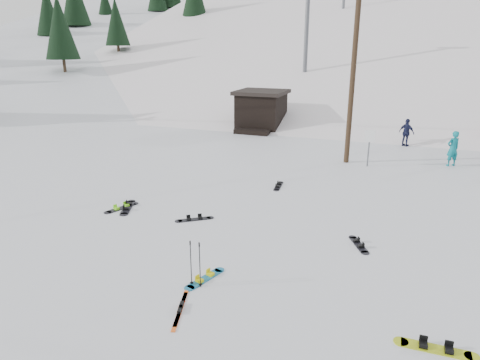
% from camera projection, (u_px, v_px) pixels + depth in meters
% --- Properties ---
extents(ground, '(200.00, 200.00, 0.00)m').
position_uv_depth(ground, '(185.00, 295.00, 10.54)').
color(ground, silver).
rests_on(ground, ground).
extents(ski_slope, '(60.00, 85.24, 65.97)m').
position_uv_depth(ski_slope, '(364.00, 170.00, 63.08)').
color(ski_slope, white).
rests_on(ski_slope, ground).
extents(ridge_left, '(47.54, 95.03, 58.38)m').
position_uv_depth(ridge_left, '(130.00, 153.00, 68.87)').
color(ridge_left, silver).
rests_on(ridge_left, ground).
extents(treeline_left, '(20.00, 64.00, 10.00)m').
position_uv_depth(treeline_left, '(102.00, 89.00, 57.72)').
color(treeline_left, black).
rests_on(treeline_left, ground).
extents(treeline_crest, '(50.00, 6.00, 10.00)m').
position_uv_depth(treeline_crest, '(385.00, 73.00, 86.95)').
color(treeline_crest, black).
rests_on(treeline_crest, ski_slope).
extents(utility_pole, '(2.00, 0.26, 9.00)m').
position_uv_depth(utility_pole, '(353.00, 70.00, 20.87)').
color(utility_pole, '#3A2819').
rests_on(utility_pole, ground).
extents(trail_sign, '(0.50, 0.09, 1.85)m').
position_uv_depth(trail_sign, '(369.00, 141.00, 21.16)').
color(trail_sign, '#595B60').
rests_on(trail_sign, ground).
extents(lift_hut, '(3.40, 4.10, 2.75)m').
position_uv_depth(lift_hut, '(261.00, 110.00, 30.44)').
color(lift_hut, black).
rests_on(lift_hut, ground).
extents(lift_tower_near, '(2.20, 0.36, 8.00)m').
position_uv_depth(lift_tower_near, '(307.00, 19.00, 36.16)').
color(lift_tower_near, '#595B60').
rests_on(lift_tower_near, ski_slope).
extents(hero_snowboard, '(0.61, 1.37, 0.10)m').
position_uv_depth(hero_snowboard, '(205.00, 278.00, 11.24)').
color(hero_snowboard, '#18709D').
rests_on(hero_snowboard, ground).
extents(hero_skis, '(0.60, 1.63, 0.09)m').
position_uv_depth(hero_skis, '(181.00, 308.00, 9.96)').
color(hero_skis, '#E35017').
rests_on(hero_skis, ground).
extents(ski_poles, '(0.34, 0.09, 1.24)m').
position_uv_depth(ski_poles, '(195.00, 263.00, 10.75)').
color(ski_poles, black).
rests_on(ski_poles, ground).
extents(board_scatter_a, '(1.16, 0.93, 0.10)m').
position_uv_depth(board_scatter_a, '(195.00, 219.00, 15.02)').
color(board_scatter_a, black).
rests_on(board_scatter_a, ground).
extents(board_scatter_b, '(0.83, 1.54, 0.12)m').
position_uv_depth(board_scatter_b, '(128.00, 207.00, 16.09)').
color(board_scatter_b, black).
rests_on(board_scatter_b, ground).
extents(board_scatter_c, '(0.67, 1.41, 0.10)m').
position_uv_depth(board_scatter_c, '(121.00, 208.00, 16.06)').
color(board_scatter_c, black).
rests_on(board_scatter_c, ground).
extents(board_scatter_d, '(0.73, 1.21, 0.09)m').
position_uv_depth(board_scatter_d, '(359.00, 244.00, 13.13)').
color(board_scatter_d, black).
rests_on(board_scatter_d, ground).
extents(board_scatter_e, '(1.63, 0.33, 0.11)m').
position_uv_depth(board_scatter_e, '(436.00, 348.00, 8.65)').
color(board_scatter_e, '#BCCF17').
rests_on(board_scatter_e, ground).
extents(board_scatter_f, '(0.37, 1.34, 0.09)m').
position_uv_depth(board_scatter_f, '(278.00, 186.00, 18.51)').
color(board_scatter_f, black).
rests_on(board_scatter_f, ground).
extents(skier_teal, '(0.78, 0.72, 1.79)m').
position_uv_depth(skier_teal, '(453.00, 149.00, 21.35)').
color(skier_teal, '#0C717B').
rests_on(skier_teal, ground).
extents(skier_navy, '(1.04, 0.84, 1.65)m').
position_uv_depth(skier_navy, '(407.00, 133.00, 25.50)').
color(skier_navy, '#151936').
rests_on(skier_navy, ground).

